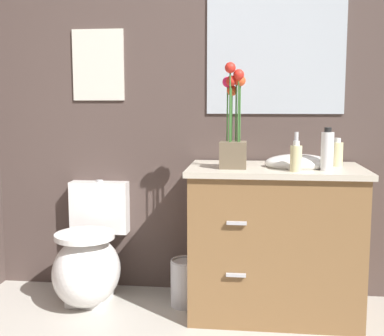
# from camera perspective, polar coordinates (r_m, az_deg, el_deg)

# --- Properties ---
(wall_back) EXTENTS (4.52, 0.05, 2.50)m
(wall_back) POSITION_cam_1_polar(r_m,az_deg,el_deg) (3.04, 7.90, 8.98)
(wall_back) COLOR #4C3D38
(wall_back) RESTS_ON ground_plane
(toilet) EXTENTS (0.38, 0.59, 0.69)m
(toilet) POSITION_cam_1_polar(r_m,az_deg,el_deg) (3.04, -11.64, -10.38)
(toilet) COLOR white
(toilet) RESTS_ON ground_plane
(vanity_cabinet) EXTENTS (0.94, 0.56, 1.00)m
(vanity_cabinet) POSITION_cam_1_polar(r_m,az_deg,el_deg) (2.82, 9.40, -7.93)
(vanity_cabinet) COLOR brown
(vanity_cabinet) RESTS_ON ground_plane
(flower_vase) EXTENTS (0.14, 0.14, 0.55)m
(flower_vase) POSITION_cam_1_polar(r_m,az_deg,el_deg) (2.64, 4.73, 4.21)
(flower_vase) COLOR brown
(flower_vase) RESTS_ON vanity_cabinet
(soap_bottle) EXTENTS (0.06, 0.06, 0.15)m
(soap_bottle) POSITION_cam_1_polar(r_m,az_deg,el_deg) (2.84, 16.20, 1.59)
(soap_bottle) COLOR beige
(soap_bottle) RESTS_ON vanity_cabinet
(lotion_bottle) EXTENTS (0.06, 0.06, 0.22)m
(lotion_bottle) POSITION_cam_1_polar(r_m,az_deg,el_deg) (2.63, 15.16, 1.92)
(lotion_bottle) COLOR white
(lotion_bottle) RESTS_ON vanity_cabinet
(hand_wash_bottle) EXTENTS (0.06, 0.06, 0.15)m
(hand_wash_bottle) POSITION_cam_1_polar(r_m,az_deg,el_deg) (2.56, 11.77, 1.15)
(hand_wash_bottle) COLOR beige
(hand_wash_bottle) RESTS_ON vanity_cabinet
(trash_bin) EXTENTS (0.18, 0.18, 0.27)m
(trash_bin) POSITION_cam_1_polar(r_m,az_deg,el_deg) (2.96, -0.67, -12.88)
(trash_bin) COLOR #B7B7BC
(trash_bin) RESTS_ON ground_plane
(wall_poster) EXTENTS (0.32, 0.01, 0.43)m
(wall_poster) POSITION_cam_1_polar(r_m,az_deg,el_deg) (3.16, -10.64, 11.46)
(wall_poster) COLOR silver
(wall_mirror) EXTENTS (0.80, 0.01, 0.70)m
(wall_mirror) POSITION_cam_1_polar(r_m,az_deg,el_deg) (3.02, 9.50, 12.75)
(wall_mirror) COLOR #B2BCC6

